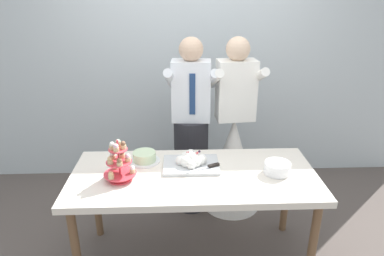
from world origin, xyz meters
The scene contains 8 objects.
rear_wall centered at (0.00, 1.48, 1.45)m, with size 5.20×0.10×2.90m, color silver.
dessert_table centered at (0.00, 0.00, 0.70)m, with size 1.80×0.80×0.78m.
cupcake_stand centered at (-0.53, -0.06, 0.90)m, with size 0.23×0.23×0.31m.
main_cake_tray centered at (-0.02, 0.11, 0.82)m, with size 0.42×0.33×0.12m.
plate_stack centered at (0.61, -0.02, 0.82)m, with size 0.19×0.19×0.09m.
round_cake centered at (-0.38, 0.21, 0.81)m, with size 0.24×0.24×0.08m.
person_groom centered at (0.01, 0.73, 0.75)m, with size 0.49×0.51×1.66m.
person_bride centered at (0.41, 0.74, 0.58)m, with size 0.56×0.56×1.66m.
Camera 1 is at (-0.10, -2.24, 2.05)m, focal length 32.64 mm.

